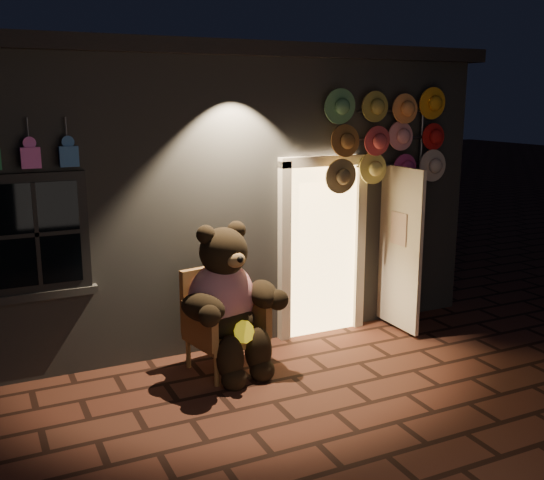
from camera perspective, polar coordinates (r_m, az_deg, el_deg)
ground at (r=6.31m, az=0.19°, el=-14.30°), size 60.00×60.00×0.00m
shop_building at (r=9.44m, az=-10.44°, el=5.60°), size 7.30×5.95×3.51m
wicker_armchair at (r=6.88m, az=-4.57°, el=-7.10°), size 0.85×0.80×1.08m
teddy_bear at (r=6.68m, az=-4.04°, el=-5.54°), size 1.17×1.01×1.64m
hat_rack at (r=7.86m, az=10.57°, el=8.74°), size 1.73×0.22×2.94m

